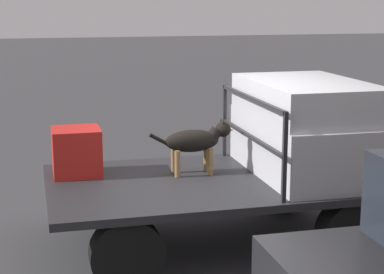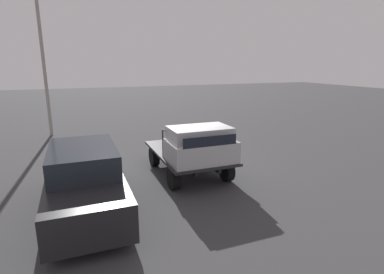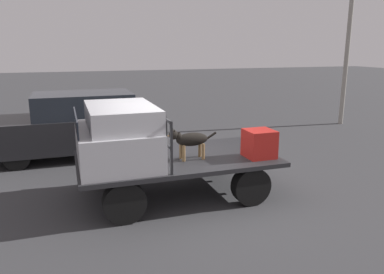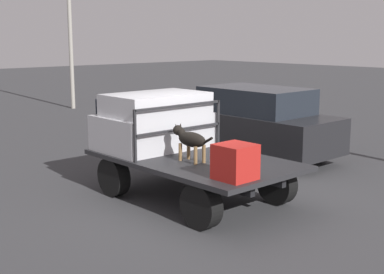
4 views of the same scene
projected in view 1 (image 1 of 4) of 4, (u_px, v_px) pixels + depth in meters
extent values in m
plane|color=#38383A|center=(218.00, 244.00, 7.09)|extent=(80.00, 80.00, 0.00)
cylinder|color=black|center=(284.00, 185.00, 8.13)|extent=(0.70, 0.24, 0.70)
cylinder|color=black|center=(351.00, 233.00, 6.45)|extent=(0.70, 0.24, 0.70)
cylinder|color=black|center=(105.00, 198.00, 7.58)|extent=(0.70, 0.24, 0.70)
cylinder|color=black|center=(127.00, 254.00, 5.91)|extent=(0.70, 0.24, 0.70)
cube|color=black|center=(209.00, 184.00, 7.31)|extent=(3.36, 0.10, 0.18)
cube|color=black|center=(228.00, 203.00, 6.62)|extent=(3.36, 0.10, 0.18)
cube|color=#232326|center=(218.00, 182.00, 6.94)|extent=(3.65, 2.09, 0.08)
cube|color=#B7B7BC|center=(314.00, 144.00, 7.13)|extent=(1.35, 1.97, 0.64)
cube|color=#B7B7BC|center=(307.00, 99.00, 7.00)|extent=(1.14, 1.81, 0.39)
cube|color=black|center=(370.00, 101.00, 7.19)|extent=(0.02, 1.61, 0.29)
cube|color=#232326|center=(225.00, 121.00, 7.84)|extent=(0.04, 0.04, 0.88)
cube|color=#232326|center=(285.00, 158.00, 6.01)|extent=(0.04, 0.04, 0.88)
cube|color=#232326|center=(251.00, 98.00, 6.84)|extent=(0.04, 1.93, 0.04)
cube|color=#232326|center=(251.00, 137.00, 6.93)|extent=(0.04, 1.93, 0.04)
cylinder|color=brown|center=(206.00, 158.00, 7.21)|extent=(0.06, 0.06, 0.29)
cylinder|color=brown|center=(211.00, 162.00, 7.03)|extent=(0.06, 0.06, 0.29)
cylinder|color=brown|center=(174.00, 160.00, 7.12)|extent=(0.06, 0.06, 0.29)
cylinder|color=brown|center=(177.00, 164.00, 6.94)|extent=(0.06, 0.06, 0.29)
ellipsoid|color=black|center=(192.00, 141.00, 7.03)|extent=(0.60, 0.25, 0.25)
sphere|color=brown|center=(207.00, 144.00, 7.08)|extent=(0.11, 0.11, 0.11)
cylinder|color=black|center=(215.00, 134.00, 7.07)|extent=(0.17, 0.14, 0.17)
sphere|color=black|center=(223.00, 129.00, 7.09)|extent=(0.17, 0.17, 0.17)
cone|color=brown|center=(229.00, 130.00, 7.11)|extent=(0.09, 0.09, 0.09)
cone|color=black|center=(221.00, 122.00, 7.11)|extent=(0.06, 0.08, 0.10)
cone|color=black|center=(224.00, 124.00, 7.03)|extent=(0.06, 0.08, 0.10)
cylinder|color=black|center=(161.00, 140.00, 6.94)|extent=(0.26, 0.04, 0.17)
cube|color=#AD1E19|center=(77.00, 152.00, 7.02)|extent=(0.52, 0.52, 0.52)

